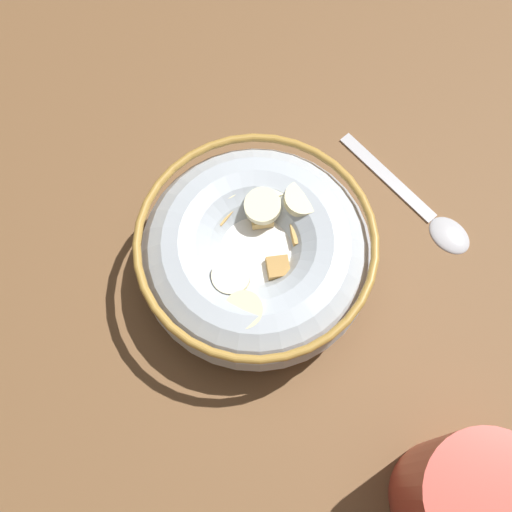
# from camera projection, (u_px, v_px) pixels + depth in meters

# --- Properties ---
(ground_plane) EXTENTS (0.91, 0.91, 0.02)m
(ground_plane) POSITION_uv_depth(u_px,v_px,m) (256.00, 274.00, 0.51)
(ground_plane) COLOR brown
(cereal_bowl) EXTENTS (0.17, 0.17, 0.06)m
(cereal_bowl) POSITION_uv_depth(u_px,v_px,m) (256.00, 254.00, 0.47)
(cereal_bowl) COLOR #B2BCC6
(cereal_bowl) RESTS_ON ground_plane
(spoon) EXTENTS (0.10, 0.12, 0.01)m
(spoon) POSITION_uv_depth(u_px,v_px,m) (430.00, 214.00, 0.51)
(spoon) COLOR #B7B7BC
(spoon) RESTS_ON ground_plane
(coffee_mug) EXTENTS (0.11, 0.08, 0.10)m
(coffee_mug) POSITION_uv_depth(u_px,v_px,m) (466.00, 501.00, 0.39)
(coffee_mug) COLOR #D84C3F
(coffee_mug) RESTS_ON ground_plane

